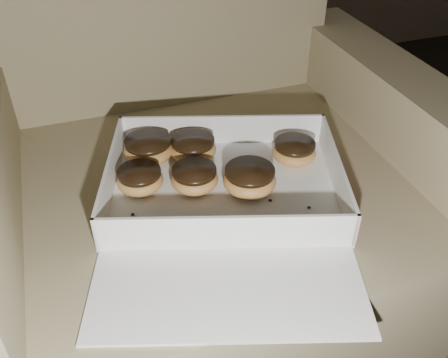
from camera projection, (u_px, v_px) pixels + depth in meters
name	position (u px, v px, depth m)	size (l,w,h in m)	color
armchair	(203.00, 205.00, 1.16)	(1.00, 0.85, 1.05)	#8B7D58
bakery_box	(227.00, 200.00, 0.93)	(0.57, 0.62, 0.07)	white
donut_a	(148.00, 149.00, 1.03)	(0.10, 0.10, 0.05)	#DB924C
donut_b	(193.00, 148.00, 1.04)	(0.10, 0.10, 0.05)	#DB924C
donut_c	(140.00, 179.00, 0.95)	(0.09, 0.09, 0.04)	#DB924C
donut_d	(294.00, 151.00, 1.03)	(0.09, 0.09, 0.05)	#DB924C
donut_e	(194.00, 178.00, 0.96)	(0.09, 0.09, 0.05)	#DB924C
donut_f	(250.00, 179.00, 0.95)	(0.10, 0.10, 0.05)	#DB924C
crumb_a	(133.00, 214.00, 0.91)	(0.01, 0.01, 0.00)	black
crumb_b	(307.00, 227.00, 0.88)	(0.01, 0.01, 0.00)	black
crumb_c	(309.00, 207.00, 0.92)	(0.01, 0.01, 0.00)	black
crumb_d	(270.00, 200.00, 0.94)	(0.01, 0.01, 0.00)	black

